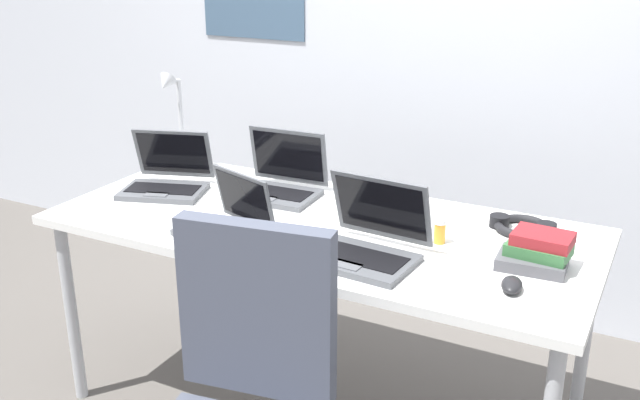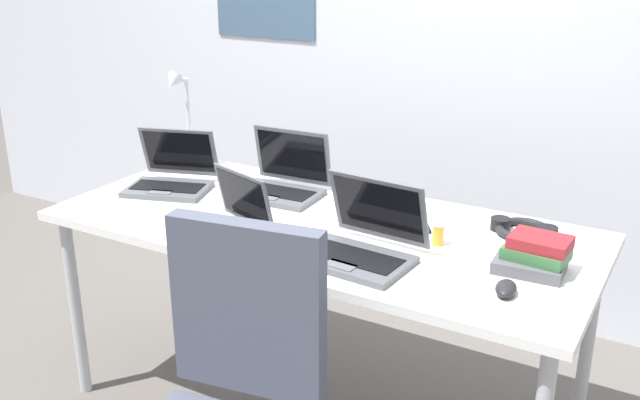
% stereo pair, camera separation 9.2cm
% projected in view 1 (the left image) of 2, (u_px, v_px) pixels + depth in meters
% --- Properties ---
extents(wall_back, '(6.00, 0.13, 2.60)m').
position_uv_depth(wall_back, '(436.00, 19.00, 3.12)').
color(wall_back, silver).
rests_on(wall_back, ground_plane).
extents(desk, '(1.80, 0.80, 0.74)m').
position_uv_depth(desk, '(320.00, 238.00, 2.42)').
color(desk, white).
rests_on(desk, ground_plane).
extents(desk_lamp, '(0.12, 0.18, 0.40)m').
position_uv_depth(desk_lamp, '(176.00, 120.00, 2.91)').
color(desk_lamp, silver).
rests_on(desk_lamp, desk).
extents(laptop_center, '(0.34, 0.31, 0.23)m').
position_uv_depth(laptop_center, '(365.00, 243.00, 2.12)').
color(laptop_center, '#515459').
rests_on(laptop_center, desk).
extents(laptop_by_keyboard, '(0.32, 0.30, 0.20)m').
position_uv_depth(laptop_by_keyboard, '(226.00, 224.00, 2.28)').
color(laptop_by_keyboard, '#515459').
rests_on(laptop_by_keyboard, desk).
extents(laptop_mid_desk, '(0.32, 0.27, 0.23)m').
position_uv_depth(laptop_mid_desk, '(278.00, 182.00, 2.65)').
color(laptop_mid_desk, '#515459').
rests_on(laptop_mid_desk, desk).
extents(laptop_near_mouse, '(0.37, 0.35, 0.22)m').
position_uv_depth(laptop_near_mouse, '(166.00, 179.00, 2.69)').
color(laptop_near_mouse, '#515459').
rests_on(laptop_near_mouse, desk).
extents(computer_mouse, '(0.07, 0.10, 0.03)m').
position_uv_depth(computer_mouse, '(512.00, 285.00, 1.93)').
color(computer_mouse, black).
rests_on(computer_mouse, desk).
extents(cell_phone, '(0.13, 0.15, 0.01)m').
position_uv_depth(cell_phone, '(418.00, 223.00, 2.38)').
color(cell_phone, black).
rests_on(cell_phone, desk).
extents(headphones, '(0.21, 0.18, 0.04)m').
position_uv_depth(headphones, '(522.00, 226.00, 2.33)').
color(headphones, black).
rests_on(headphones, desk).
extents(pill_bottle, '(0.04, 0.04, 0.08)m').
position_uv_depth(pill_bottle, '(440.00, 231.00, 2.23)').
color(pill_bottle, gold).
rests_on(pill_bottle, desk).
extents(book_stack, '(0.20, 0.16, 0.10)m').
position_uv_depth(book_stack, '(537.00, 252.00, 2.06)').
color(book_stack, '#4C4C51').
rests_on(book_stack, desk).
extents(coffee_mug, '(0.11, 0.08, 0.09)m').
position_uv_depth(coffee_mug, '(356.00, 213.00, 2.36)').
color(coffee_mug, white).
rests_on(coffee_mug, desk).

